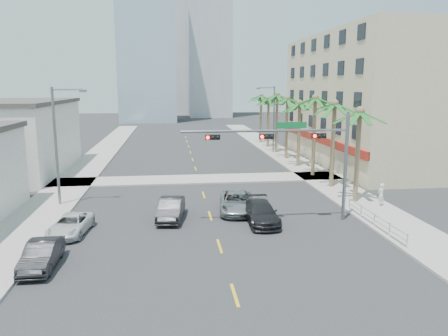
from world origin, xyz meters
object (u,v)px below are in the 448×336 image
(car_parked_mid, at_px, (42,255))
(car_lane_left, at_px, (171,209))
(traffic_signal_mast, at_px, (300,148))
(pedestrian, at_px, (381,195))
(car_lane_center, at_px, (236,202))
(car_lane_right, at_px, (261,213))
(car_parked_far, at_px, (71,225))

(car_parked_mid, xyz_separation_m, car_lane_left, (6.52, 7.41, 0.06))
(traffic_signal_mast, xyz_separation_m, pedestrian, (7.21, 2.61, -4.05))
(car_lane_center, bearing_deg, car_parked_mid, -135.31)
(pedestrian, bearing_deg, car_lane_center, -28.01)
(traffic_signal_mast, height_order, pedestrian, traffic_signal_mast)
(car_parked_mid, bearing_deg, car_lane_right, 24.68)
(car_lane_left, bearing_deg, car_lane_right, -7.24)
(car_parked_far, xyz_separation_m, pedestrian, (21.93, 3.34, 0.41))
(car_parked_far, height_order, pedestrian, pedestrian)
(car_parked_far, relative_size, car_lane_left, 0.97)
(traffic_signal_mast, distance_m, car_lane_left, 9.69)
(traffic_signal_mast, relative_size, pedestrian, 6.48)
(traffic_signal_mast, bearing_deg, car_lane_center, 143.30)
(car_parked_mid, xyz_separation_m, car_lane_right, (12.50, 5.86, 0.04))
(car_lane_left, bearing_deg, car_parked_mid, -123.97)
(car_parked_mid, xyz_separation_m, car_lane_center, (11.26, 8.65, 0.04))
(car_lane_center, xyz_separation_m, pedestrian, (10.99, -0.21, 0.29))
(car_lane_center, relative_size, pedestrian, 3.02)
(car_parked_mid, xyz_separation_m, car_parked_far, (0.32, 5.10, -0.08))
(car_lane_center, distance_m, pedestrian, 11.00)
(car_parked_mid, height_order, pedestrian, pedestrian)
(car_parked_far, relative_size, car_lane_center, 0.83)
(car_parked_far, xyz_separation_m, car_lane_center, (10.94, 3.56, 0.12))
(car_parked_mid, height_order, car_lane_center, car_lane_center)
(traffic_signal_mast, distance_m, car_parked_far, 15.40)
(car_lane_right, bearing_deg, car_parked_mid, -154.19)
(car_lane_left, relative_size, car_lane_center, 0.86)
(car_lane_center, bearing_deg, car_lane_right, -58.87)
(traffic_signal_mast, xyz_separation_m, car_parked_far, (-14.72, -0.73, -4.46))
(pedestrian, bearing_deg, car_parked_mid, -6.13)
(car_parked_mid, relative_size, car_lane_center, 0.79)
(traffic_signal_mast, height_order, car_parked_far, traffic_signal_mast)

